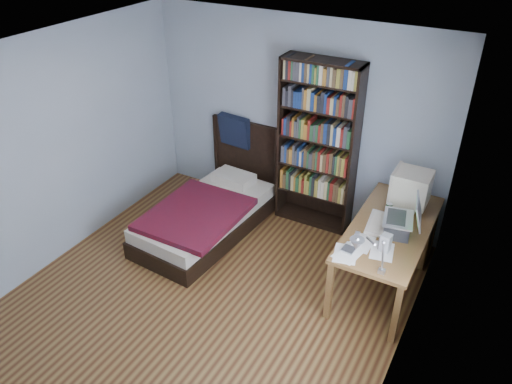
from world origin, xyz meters
TOP-DOWN VIEW (x-y plane):
  - room at (0.03, -0.00)m, footprint 4.20×4.24m
  - desk at (1.51, 1.66)m, footprint 0.75×1.64m
  - crt_monitor at (1.55, 1.63)m, footprint 0.38×0.37m
  - laptop at (1.60, 1.11)m, footprint 0.43×0.42m
  - desk_lamp at (1.52, 0.10)m, footprint 0.23×0.51m
  - keyboard at (1.37, 1.17)m, footprint 0.22×0.46m
  - speaker at (1.56, 0.78)m, footprint 0.10×0.10m
  - soda_can at (1.41, 1.42)m, footprint 0.06×0.06m
  - mouse at (1.48, 1.45)m, footprint 0.07×0.12m
  - phone_silver at (1.26, 0.90)m, footprint 0.06×0.10m
  - phone_grey at (1.24, 0.68)m, footprint 0.05×0.10m
  - external_drive at (1.27, 0.62)m, footprint 0.12×0.12m
  - bookshelf at (0.37, 1.94)m, footprint 0.94×0.30m
  - bed at (-0.68, 1.14)m, footprint 1.06×2.04m

SIDE VIEW (x-z plane):
  - bed at x=-0.68m, z-range -0.32..0.84m
  - desk at x=1.51m, z-range 0.05..0.78m
  - phone_silver at x=1.26m, z-range 0.73..0.75m
  - phone_grey at x=1.24m, z-range 0.73..0.75m
  - external_drive at x=1.27m, z-range 0.73..0.75m
  - keyboard at x=1.37m, z-range 0.72..0.77m
  - mouse at x=1.48m, z-range 0.73..0.77m
  - soda_can at x=1.41m, z-range 0.73..0.85m
  - speaker at x=1.56m, z-range 0.73..0.91m
  - laptop at x=1.60m, z-range 0.63..1.07m
  - crt_monitor at x=1.55m, z-range 0.76..1.20m
  - bookshelf at x=0.37m, z-range 0.00..2.09m
  - desk_lamp at x=1.52m, z-range 0.91..1.52m
  - room at x=0.03m, z-range 0.00..2.50m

